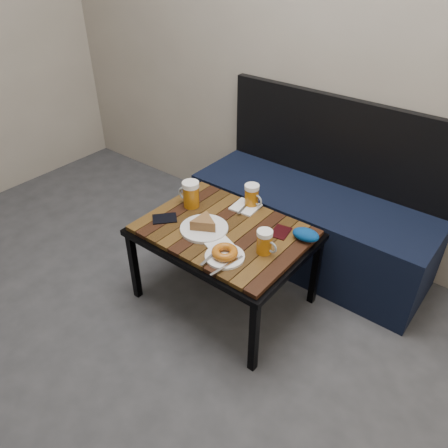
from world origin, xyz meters
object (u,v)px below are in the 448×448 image
Objects in this scene: passport_burgundy at (280,232)px; bench at (312,220)px; beer_mug_right at (265,242)px; plate_bagel at (225,254)px; cafe_table at (224,236)px; plate_pie at (204,225)px; passport_navy at (165,218)px; knit_pouch at (306,235)px; beer_mug_centre at (252,195)px; beer_mug_left at (191,194)px.

bench is at bearing 87.86° from passport_burgundy.
beer_mug_right is 0.50× the size of plate_bagel.
cafe_table is at bearing -106.04° from bench.
beer_mug_right reaches higher than cafe_table.
bench reaches higher than passport_burgundy.
passport_navy is (-0.22, -0.05, -0.02)m from plate_pie.
plate_pie is 1.94× the size of passport_navy.
passport_burgundy is 0.86× the size of knit_pouch.
cafe_table is 6.79× the size of beer_mug_centre.
bench reaches higher than beer_mug_right.
plate_pie is at bearing -135.92° from cafe_table.
beer_mug_left is 0.24m from plate_pie.
knit_pouch reaches higher than passport_navy.
passport_burgundy is at bearing 68.71° from passport_navy.
beer_mug_centre is 0.47m from passport_navy.
knit_pouch is at bearing 57.82° from plate_bagel.
passport_burgundy is (0.06, -0.47, 0.20)m from bench.
knit_pouch is (0.43, 0.24, 0.00)m from plate_pie.
plate_pie is (0.20, -0.13, -0.05)m from beer_mug_left.
passport_burgundy is (0.51, 0.09, -0.07)m from beer_mug_left.
plate_bagel is at bearing -115.78° from passport_burgundy.
beer_mug_left is at bearing 167.83° from cafe_table.
beer_mug_centre is (0.25, 0.20, -0.01)m from beer_mug_left.
cafe_table is 5.87× the size of beer_mug_left.
knit_pouch is (0.22, 0.35, 0.01)m from plate_bagel.
beer_mug_left is 0.48m from plate_bagel.
cafe_table is 7.14× the size of beer_mug_right.
beer_mug_right is 0.89× the size of knit_pouch.
knit_pouch is (0.18, -0.44, 0.23)m from bench.
passport_navy is (-0.02, -0.18, -0.07)m from beer_mug_left.
plate_bagel reaches higher than passport_navy.
beer_mug_right reaches higher than knit_pouch.
passport_navy is (-0.55, -0.09, -0.06)m from beer_mug_right.
beer_mug_centre is 1.05× the size of beer_mug_right.
beer_mug_left reaches higher than passport_navy.
knit_pouch is at bearing -172.55° from beer_mug_left.
beer_mug_centre is 0.47m from plate_bagel.
beer_mug_left is 1.09× the size of knit_pouch.
bench is 0.66m from cafe_table.
passport_burgundy is (0.25, -0.11, -0.06)m from beer_mug_centre.
plate_bagel is 2.10× the size of passport_burgundy.
plate_pie reaches higher than knit_pouch.
cafe_table is at bearing 44.08° from plate_pie.
plate_pie is 1.00× the size of plate_bagel.
plate_bagel is at bearing -26.66° from plate_pie.
plate_bagel is at bearing 34.76° from passport_navy.
beer_mug_left is (-0.45, -0.56, 0.27)m from bench.
passport_navy is at bearing -166.58° from plate_pie.
cafe_table is at bearing -77.44° from beer_mug_centre.
plate_pie is at bearing -169.98° from beer_mug_right.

